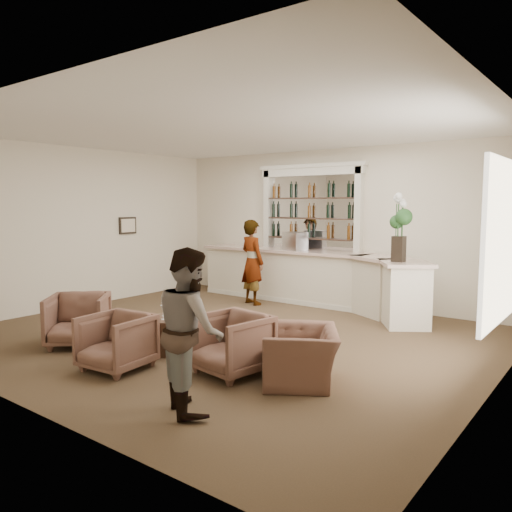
{
  "coord_description": "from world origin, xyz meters",
  "views": [
    {
      "loc": [
        5.15,
        -6.07,
        2.14
      ],
      "look_at": [
        -0.1,
        0.9,
        1.22
      ],
      "focal_mm": 35.0,
      "sensor_mm": 36.0,
      "label": 1
    }
  ],
  "objects_px": {
    "armchair_center": "(116,342)",
    "bar_counter": "(313,278)",
    "armchair_left": "(78,320)",
    "flower_vase": "(399,223)",
    "sommelier": "(252,262)",
    "armchair_far": "(301,355)",
    "guest": "(190,329)",
    "espresso_machine": "(295,241)",
    "cocktail_table": "(168,334)",
    "armchair_right": "(231,344)"
  },
  "relations": [
    {
      "from": "sommelier",
      "to": "armchair_center",
      "type": "bearing_deg",
      "value": 122.65
    },
    {
      "from": "sommelier",
      "to": "armchair_left",
      "type": "bearing_deg",
      "value": 105.01
    },
    {
      "from": "flower_vase",
      "to": "armchair_right",
      "type": "bearing_deg",
      "value": -101.39
    },
    {
      "from": "armchair_left",
      "to": "sommelier",
      "type": "bearing_deg",
      "value": 44.53
    },
    {
      "from": "armchair_right",
      "to": "espresso_machine",
      "type": "distance_m",
      "value": 4.87
    },
    {
      "from": "armchair_center",
      "to": "armchair_right",
      "type": "relative_size",
      "value": 0.95
    },
    {
      "from": "armchair_right",
      "to": "armchair_left",
      "type": "bearing_deg",
      "value": -161.61
    },
    {
      "from": "armchair_left",
      "to": "flower_vase",
      "type": "height_order",
      "value": "flower_vase"
    },
    {
      "from": "armchair_right",
      "to": "armchair_center",
      "type": "bearing_deg",
      "value": -139.57
    },
    {
      "from": "armchair_far",
      "to": "flower_vase",
      "type": "xyz_separation_m",
      "value": [
        -0.11,
        3.37,
        1.48
      ]
    },
    {
      "from": "cocktail_table",
      "to": "flower_vase",
      "type": "bearing_deg",
      "value": 59.05
    },
    {
      "from": "armchair_right",
      "to": "armchair_far",
      "type": "relative_size",
      "value": 0.85
    },
    {
      "from": "armchair_center",
      "to": "bar_counter",
      "type": "bearing_deg",
      "value": 85.36
    },
    {
      "from": "armchair_left",
      "to": "armchair_right",
      "type": "bearing_deg",
      "value": -33.8
    },
    {
      "from": "bar_counter",
      "to": "armchair_far",
      "type": "xyz_separation_m",
      "value": [
        2.23,
        -4.08,
        -0.25
      ]
    },
    {
      "from": "armchair_center",
      "to": "armchair_far",
      "type": "distance_m",
      "value": 2.38
    },
    {
      "from": "cocktail_table",
      "to": "armchair_far",
      "type": "bearing_deg",
      "value": 2.57
    },
    {
      "from": "armchair_left",
      "to": "espresso_machine",
      "type": "bearing_deg",
      "value": 37.86
    },
    {
      "from": "armchair_center",
      "to": "flower_vase",
      "type": "height_order",
      "value": "flower_vase"
    },
    {
      "from": "armchair_right",
      "to": "sommelier",
      "type": "bearing_deg",
      "value": 133.44
    },
    {
      "from": "armchair_far",
      "to": "espresso_machine",
      "type": "xyz_separation_m",
      "value": [
        -2.72,
        4.12,
        1.01
      ]
    },
    {
      "from": "sommelier",
      "to": "armchair_right",
      "type": "distance_m",
      "value": 4.45
    },
    {
      "from": "sommelier",
      "to": "armchair_center",
      "type": "distance_m",
      "value": 4.62
    },
    {
      "from": "armchair_right",
      "to": "armchair_far",
      "type": "bearing_deg",
      "value": 27.65
    },
    {
      "from": "guest",
      "to": "armchair_far",
      "type": "xyz_separation_m",
      "value": [
        0.49,
        1.37,
        -0.53
      ]
    },
    {
      "from": "cocktail_table",
      "to": "armchair_right",
      "type": "distance_m",
      "value": 1.36
    },
    {
      "from": "sommelier",
      "to": "cocktail_table",
      "type": "bearing_deg",
      "value": 125.65
    },
    {
      "from": "guest",
      "to": "armchair_center",
      "type": "height_order",
      "value": "guest"
    },
    {
      "from": "sommelier",
      "to": "espresso_machine",
      "type": "relative_size",
      "value": 4.09
    },
    {
      "from": "armchair_left",
      "to": "armchair_far",
      "type": "bearing_deg",
      "value": -31.5
    },
    {
      "from": "cocktail_table",
      "to": "guest",
      "type": "relative_size",
      "value": 0.4
    },
    {
      "from": "bar_counter",
      "to": "armchair_left",
      "type": "distance_m",
      "value": 4.95
    },
    {
      "from": "sommelier",
      "to": "armchair_left",
      "type": "xyz_separation_m",
      "value": [
        -0.19,
        -4.08,
        -0.51
      ]
    },
    {
      "from": "cocktail_table",
      "to": "guest",
      "type": "xyz_separation_m",
      "value": [
        1.7,
        -1.28,
        0.6
      ]
    },
    {
      "from": "guest",
      "to": "armchair_far",
      "type": "bearing_deg",
      "value": -77.89
    },
    {
      "from": "armchair_left",
      "to": "flower_vase",
      "type": "bearing_deg",
      "value": 7.36
    },
    {
      "from": "cocktail_table",
      "to": "armchair_far",
      "type": "height_order",
      "value": "armchair_far"
    },
    {
      "from": "flower_vase",
      "to": "sommelier",
      "type": "bearing_deg",
      "value": 179.76
    },
    {
      "from": "armchair_left",
      "to": "armchair_right",
      "type": "distance_m",
      "value": 2.7
    },
    {
      "from": "guest",
      "to": "espresso_machine",
      "type": "height_order",
      "value": "guest"
    },
    {
      "from": "bar_counter",
      "to": "sommelier",
      "type": "bearing_deg",
      "value": -147.4
    },
    {
      "from": "armchair_far",
      "to": "espresso_machine",
      "type": "height_order",
      "value": "espresso_machine"
    },
    {
      "from": "sommelier",
      "to": "armchair_center",
      "type": "height_order",
      "value": "sommelier"
    },
    {
      "from": "sommelier",
      "to": "guest",
      "type": "relative_size",
      "value": 1.06
    },
    {
      "from": "cocktail_table",
      "to": "armchair_left",
      "type": "height_order",
      "value": "armchair_left"
    },
    {
      "from": "armchair_left",
      "to": "armchair_center",
      "type": "bearing_deg",
      "value": -57.19
    },
    {
      "from": "guest",
      "to": "armchair_left",
      "type": "relative_size",
      "value": 1.97
    },
    {
      "from": "sommelier",
      "to": "espresso_machine",
      "type": "bearing_deg",
      "value": -111.62
    },
    {
      "from": "bar_counter",
      "to": "flower_vase",
      "type": "relative_size",
      "value": 4.87
    },
    {
      "from": "bar_counter",
      "to": "cocktail_table",
      "type": "distance_m",
      "value": 4.19
    }
  ]
}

